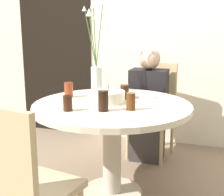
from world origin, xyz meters
TOP-DOWN VIEW (x-y plane):
  - ground_plane at (0.00, 0.00)m, footprint 16.00×16.00m
  - wall_back at (0.00, 1.29)m, footprint 8.00×0.05m
  - doorway_panel at (-1.12, 1.26)m, footprint 0.90×0.01m
  - dining_table at (0.00, 0.00)m, footprint 1.14×1.14m
  - chair_left_flank at (0.15, 0.90)m, footprint 0.46×0.46m
  - chair_far_back at (-0.17, -0.89)m, footprint 0.47×0.47m
  - birthday_cake at (-0.03, 0.02)m, footprint 0.24×0.24m
  - flower_vase at (-0.26, 0.35)m, footprint 0.15×0.28m
  - side_plate at (0.19, 0.29)m, footprint 0.17×0.17m
  - drink_glass_0 at (0.17, -0.13)m, footprint 0.06×0.06m
  - drink_glass_1 at (0.05, 0.17)m, footprint 0.07×0.07m
  - drink_glass_2 at (-0.39, 0.10)m, footprint 0.07×0.07m
  - drink_glass_3 at (-0.21, -0.28)m, footprint 0.06×0.06m
  - drink_glass_4 at (0.01, -0.22)m, footprint 0.07×0.07m
  - person_guest at (0.12, 0.74)m, footprint 0.34×0.24m

SIDE VIEW (x-z plane):
  - ground_plane at x=0.00m, z-range 0.00..0.00m
  - person_guest at x=0.12m, z-range -0.03..1.05m
  - chair_left_flank at x=0.15m, z-range 0.06..0.98m
  - chair_far_back at x=-0.17m, z-range 0.06..0.98m
  - dining_table at x=0.00m, z-range 0.22..0.94m
  - side_plate at x=0.19m, z-range 0.72..0.73m
  - birthday_cake at x=-0.03m, z-range 0.70..0.83m
  - drink_glass_3 at x=-0.21m, z-range 0.72..0.82m
  - drink_glass_1 at x=0.05m, z-range 0.72..0.83m
  - drink_glass_0 at x=0.17m, z-range 0.72..0.84m
  - drink_glass_2 at x=-0.39m, z-range 0.72..0.84m
  - drink_glass_4 at x=0.01m, z-range 0.72..0.86m
  - flower_vase at x=-0.26m, z-range 0.58..1.34m
  - doorway_panel at x=-1.12m, z-range 0.00..2.05m
  - wall_back at x=0.00m, z-range 0.00..2.60m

